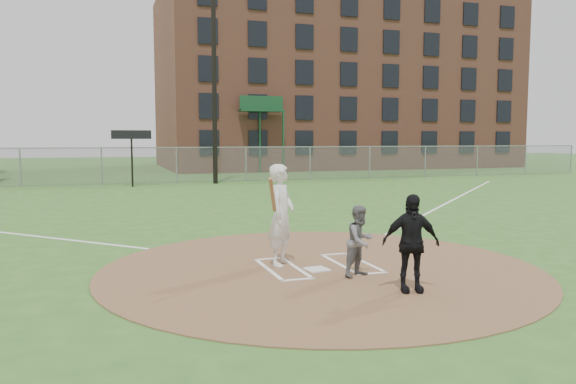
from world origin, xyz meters
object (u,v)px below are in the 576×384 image
object	(u,v)px
home_plate	(317,269)
umpire	(411,243)
batter_at_plate	(281,215)
catcher	(360,241)

from	to	relation	value
home_plate	umpire	bearing A→B (deg)	-63.88
umpire	batter_at_plate	bearing A→B (deg)	134.05
catcher	home_plate	bearing A→B (deg)	104.95
umpire	batter_at_plate	xyz separation A→B (m)	(-1.41, 2.46, 0.20)
home_plate	catcher	world-z (taller)	catcher
home_plate	batter_at_plate	bearing A→B (deg)	129.19
catcher	umpire	bearing A→B (deg)	-98.81
home_plate	batter_at_plate	xyz separation A→B (m)	(-0.51, 0.62, 0.98)
umpire	batter_at_plate	size ratio (longest dim) A/B	0.80
batter_at_plate	umpire	bearing A→B (deg)	-60.23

